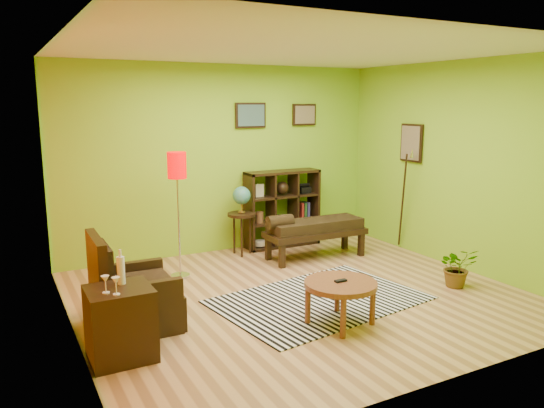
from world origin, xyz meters
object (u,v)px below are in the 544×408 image
bench (313,228)px  globe_table (242,203)px  coffee_table (341,288)px  side_cabinet (120,323)px  armchair (131,299)px  potted_plant (457,271)px  cube_shelf (283,209)px  floor_lamp (177,177)px

bench → globe_table: bearing=142.2°
coffee_table → side_cabinet: bearing=172.0°
armchair → side_cabinet: size_ratio=1.01×
armchair → globe_table: size_ratio=0.95×
coffee_table → armchair: armchair is taller
side_cabinet → potted_plant: 4.08m
globe_table → side_cabinet: bearing=-133.1°
armchair → globe_table: (2.08, 1.84, 0.49)m
cube_shelf → potted_plant: 2.88m
side_cabinet → bench: bearing=30.1°
globe_table → cube_shelf: cube_shelf is taller
armchair → bench: (2.92, 1.19, 0.15)m
coffee_table → bench: bench is taller
bench → potted_plant: size_ratio=3.05×
globe_table → potted_plant: size_ratio=2.05×
armchair → cube_shelf: cube_shelf is taller
armchair → floor_lamp: bearing=53.9°
coffee_table → globe_table: (0.18, 2.78, 0.39)m
side_cabinet → potted_plant: bearing=-0.6°
globe_table → cube_shelf: bearing=11.8°
globe_table → armchair: bearing=-138.5°
floor_lamp → coffee_table: bearing=-66.5°
potted_plant → floor_lamp: bearing=145.9°
side_cabinet → armchair: bearing=69.4°
side_cabinet → floor_lamp: floor_lamp is taller
coffee_table → cube_shelf: (0.97, 2.94, 0.21)m
bench → potted_plant: (0.92, -1.87, -0.25)m
globe_table → cube_shelf: 0.83m
coffee_table → globe_table: 2.81m
side_cabinet → globe_table: bearing=46.9°
coffee_table → floor_lamp: (-0.96, 2.22, 0.93)m
globe_table → bench: (0.84, -0.65, -0.34)m
coffee_table → bench: size_ratio=0.48×
coffee_table → armchair: size_ratio=0.76×
armchair → side_cabinet: bearing=-110.6°
coffee_table → floor_lamp: size_ratio=0.45×
side_cabinet → cube_shelf: bearing=40.3°
bench → potted_plant: 2.10m
cube_shelf → bench: 0.83m
coffee_table → cube_shelf: 3.11m
globe_table → potted_plant: 3.13m
armchair → potted_plant: 3.90m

